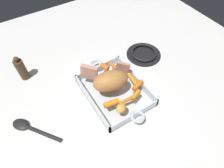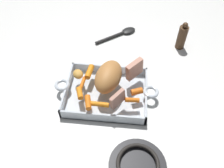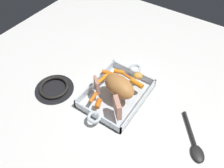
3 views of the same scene
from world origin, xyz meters
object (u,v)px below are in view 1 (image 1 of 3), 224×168
roasting_dish (115,91)px  baby_carrot_northeast (126,101)px  baby_carrot_southeast (113,66)px  baby_carrot_long (111,103)px  stove_burner_rear (144,53)px  pepper_mill (21,69)px  baby_carrot_northwest (138,85)px  baby_carrot_center_right (133,79)px  roast_slice_thick (123,68)px  baby_carrot_southwest (136,95)px  roast_slice_outer (89,72)px  pork_roast (110,81)px  baby_carrot_center_left (105,67)px  potato_whole (121,108)px  serving_spoon (30,128)px

roasting_dish → baby_carrot_northeast: (-0.09, 0.00, 0.04)m
baby_carrot_northeast → baby_carrot_southeast: size_ratio=1.34×
baby_carrot_long → stove_burner_rear: (0.21, -0.34, -0.05)m
stove_burner_rear → pepper_mill: (0.18, 0.60, 0.05)m
baby_carrot_northwest → baby_carrot_center_right: baby_carrot_northwest is taller
baby_carrot_southeast → pepper_mill: bearing=60.9°
roast_slice_thick → baby_carrot_center_right: roast_slice_thick is taller
baby_carrot_southwest → pepper_mill: bearing=42.4°
roast_slice_outer → pork_roast: bearing=-151.1°
roasting_dish → baby_carrot_northwest: (-0.05, -0.09, 0.05)m
pork_roast → baby_carrot_center_left: size_ratio=3.66×
roast_slice_thick → pepper_mill: bearing=56.5°
baby_carrot_southwest → baby_carrot_long: bearing=80.4°
baby_carrot_center_right → pepper_mill: size_ratio=0.51×
roast_slice_thick → baby_carrot_southwest: bearing=169.0°
stove_burner_rear → potato_whole: bearing=128.1°
pork_roast → baby_carrot_center_right: bearing=-101.8°
roast_slice_thick → baby_carrot_southwest: size_ratio=1.26×
roast_slice_outer → baby_carrot_center_left: roast_slice_outer is taller
baby_carrot_southeast → baby_carrot_center_right: (-0.12, -0.03, 0.00)m
roast_slice_outer → potato_whole: (-0.22, -0.03, -0.02)m
baby_carrot_southwest → roast_slice_thick: bearing=-11.0°
potato_whole → stove_burner_rear: bearing=-51.9°
baby_carrot_southeast → roast_slice_outer: bearing=89.3°
baby_carrot_northwest → baby_carrot_southeast: bearing=10.0°
baby_carrot_northwest → baby_carrot_southwest: 0.05m
baby_carrot_long → stove_burner_rear: size_ratio=0.34×
baby_carrot_center_left → baby_carrot_center_right: bearing=-152.2°
baby_carrot_southwest → potato_whole: 0.09m
baby_carrot_southeast → serving_spoon: size_ratio=0.26×
baby_carrot_northwest → baby_carrot_southwest: bearing=134.2°
pork_roast → potato_whole: (-0.12, 0.03, -0.03)m
pork_roast → pepper_mill: (0.31, 0.31, -0.03)m
baby_carrot_center_left → baby_carrot_long: 0.21m
roast_slice_outer → potato_whole: bearing=-173.0°
roast_slice_outer → baby_carrot_northwest: (-0.16, -0.16, -0.03)m
baby_carrot_northwest → pepper_mill: bearing=48.0°
baby_carrot_northeast → serving_spoon: bearing=72.2°
baby_carrot_northwest → stove_burner_rear: bearing=-45.1°
baby_carrot_northeast → pepper_mill: size_ratio=0.51×
potato_whole → baby_carrot_center_left: bearing=-14.8°
roasting_dish → stove_burner_rear: 0.31m
roasting_dish → baby_carrot_center_left: 0.13m
baby_carrot_northeast → potato_whole: bearing=121.6°
roast_slice_outer → baby_carrot_southwest: roast_slice_outer is taller
roast_slice_outer → roast_slice_thick: size_ratio=1.18×
roasting_dish → stove_burner_rear: roasting_dish is taller
pork_roast → roast_slice_outer: (0.10, 0.05, -0.01)m
roast_slice_thick → stove_burner_rear: roast_slice_thick is taller
baby_carrot_center_left → baby_carrot_long: same height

